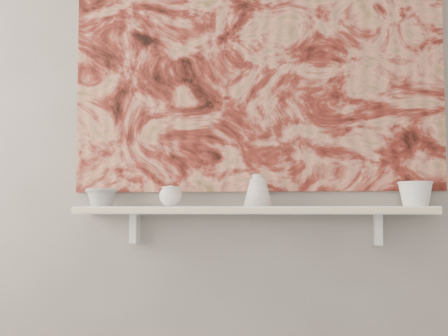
% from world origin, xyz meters
% --- Properties ---
extents(wall_back, '(3.60, 0.00, 3.60)m').
position_xyz_m(wall_back, '(0.00, 1.60, 1.35)').
color(wall_back, gray).
rests_on(wall_back, floor).
extents(shelf, '(1.40, 0.18, 0.03)m').
position_xyz_m(shelf, '(0.00, 1.51, 0.92)').
color(shelf, silver).
rests_on(shelf, wall_back).
extents(shelf_stripe, '(1.40, 0.01, 0.02)m').
position_xyz_m(shelf_stripe, '(0.00, 1.41, 0.92)').
color(shelf_stripe, beige).
rests_on(shelf_stripe, shelf).
extents(bracket_left, '(0.03, 0.06, 0.12)m').
position_xyz_m(bracket_left, '(-0.49, 1.57, 0.84)').
color(bracket_left, silver).
rests_on(bracket_left, wall_back).
extents(bracket_right, '(0.03, 0.06, 0.12)m').
position_xyz_m(bracket_right, '(0.49, 1.57, 0.84)').
color(bracket_right, silver).
rests_on(bracket_right, wall_back).
extents(painting, '(1.50, 0.02, 1.10)m').
position_xyz_m(painting, '(0.00, 1.59, 1.54)').
color(painting, maroon).
rests_on(painting, wall_back).
extents(house_motif, '(0.09, 0.00, 0.08)m').
position_xyz_m(house_motif, '(0.45, 1.57, 1.23)').
color(house_motif, black).
rests_on(house_motif, painting).
extents(bowl_grey, '(0.17, 0.17, 0.08)m').
position_xyz_m(bowl_grey, '(-0.61, 1.51, 0.97)').
color(bowl_grey, gray).
rests_on(bowl_grey, shelf).
extents(cup_cream, '(0.12, 0.12, 0.08)m').
position_xyz_m(cup_cream, '(-0.32, 1.51, 0.97)').
color(cup_cream, beige).
rests_on(cup_cream, shelf).
extents(bell_vessel, '(0.14, 0.14, 0.13)m').
position_xyz_m(bell_vessel, '(0.03, 1.51, 0.99)').
color(bell_vessel, silver).
rests_on(bell_vessel, shelf).
extents(bowl_white, '(0.14, 0.14, 0.09)m').
position_xyz_m(bowl_white, '(0.62, 1.51, 0.98)').
color(bowl_white, white).
rests_on(bowl_white, shelf).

